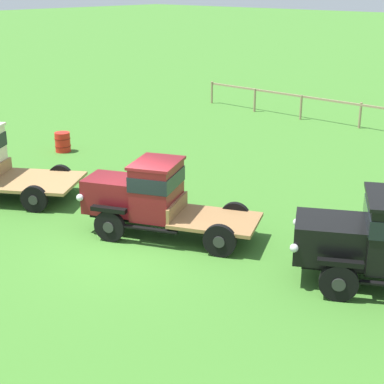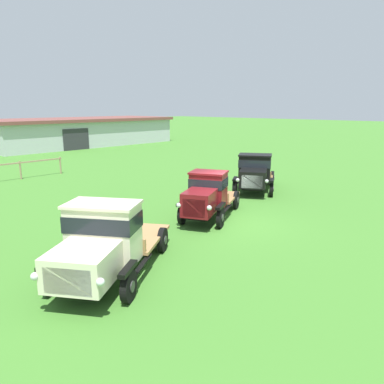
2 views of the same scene
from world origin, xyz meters
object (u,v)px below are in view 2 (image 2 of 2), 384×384
at_px(vintage_truck_second_in_line, 207,195).
at_px(vintage_truck_midrow_center, 254,173).
at_px(vintage_truck_foreground_near, 102,243).
at_px(farm_shed, 81,131).

relative_size(vintage_truck_second_in_line, vintage_truck_midrow_center, 0.93).
height_order(vintage_truck_foreground_near, vintage_truck_midrow_center, vintage_truck_foreground_near).
bearing_deg(vintage_truck_midrow_center, vintage_truck_foreground_near, -165.52).
bearing_deg(vintage_truck_midrow_center, farm_shed, 76.22).
bearing_deg(vintage_truck_second_in_line, vintage_truck_midrow_center, 14.54).
bearing_deg(vintage_truck_midrow_center, vintage_truck_second_in_line, -165.46).
bearing_deg(farm_shed, vintage_truck_midrow_center, -103.78).
relative_size(vintage_truck_foreground_near, vintage_truck_second_in_line, 1.11).
height_order(farm_shed, vintage_truck_foreground_near, farm_shed).
xyz_separation_m(farm_shed, vintage_truck_second_in_line, (-13.78, -32.92, -0.60)).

